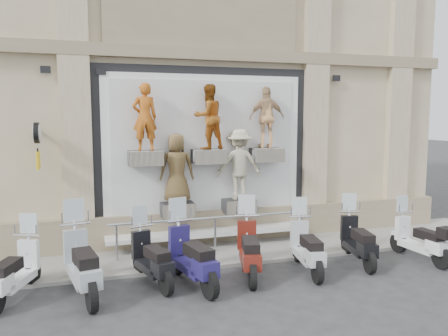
{
  "coord_description": "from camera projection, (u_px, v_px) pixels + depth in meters",
  "views": [
    {
      "loc": [
        -2.78,
        -7.83,
        3.29
      ],
      "look_at": [
        0.19,
        1.9,
        2.1
      ],
      "focal_mm": 35.0,
      "sensor_mm": 36.0,
      "label": 1
    }
  ],
  "objects": [
    {
      "name": "scooter_h",
      "position": [
        358.0,
        231.0,
        9.81
      ],
      "size": [
        0.92,
        1.92,
        1.5
      ],
      "primitive_type": null,
      "rotation": [
        0.0,
        0.0,
        -0.22
      ],
      "color": "black",
      "rests_on": "ground"
    },
    {
      "name": "scooter_e",
      "position": [
        192.0,
        245.0,
        8.48
      ],
      "size": [
        1.02,
        2.11,
        1.65
      ],
      "primitive_type": null,
      "rotation": [
        0.0,
        0.0,
        0.22
      ],
      "color": "#1D1751",
      "rests_on": "ground"
    },
    {
      "name": "scooter_f",
      "position": [
        249.0,
        238.0,
        9.01
      ],
      "size": [
        1.06,
        2.05,
        1.6
      ],
      "primitive_type": null,
      "rotation": [
        0.0,
        0.0,
        -0.26
      ],
      "color": "#58170F",
      "rests_on": "ground"
    },
    {
      "name": "scooter_c",
      "position": [
        82.0,
        251.0,
        7.98
      ],
      "size": [
        1.02,
        2.19,
        1.71
      ],
      "primitive_type": null,
      "rotation": [
        0.0,
        0.0,
        0.2
      ],
      "color": "#999FA5",
      "rests_on": "ground"
    },
    {
      "name": "scooter_d",
      "position": [
        151.0,
        248.0,
        8.57
      ],
      "size": [
        0.99,
        1.9,
        1.48
      ],
      "primitive_type": null,
      "rotation": [
        0.0,
        0.0,
        0.27
      ],
      "color": "black",
      "rests_on": "ground"
    },
    {
      "name": "sidewalk",
      "position": [
        214.0,
        251.0,
        10.61
      ],
      "size": [
        16.0,
        2.2,
        0.08
      ],
      "primitive_type": "cube",
      "color": "gray",
      "rests_on": "ground"
    },
    {
      "name": "clock_sign_bracket",
      "position": [
        37.0,
        140.0,
        9.51
      ],
      "size": [
        0.1,
        0.8,
        1.02
      ],
      "color": "black",
      "rests_on": "ground"
    },
    {
      "name": "guard_rail",
      "position": [
        215.0,
        236.0,
        10.47
      ],
      "size": [
        5.06,
        0.1,
        0.93
      ],
      "primitive_type": null,
      "color": "#9EA0A5",
      "rests_on": "ground"
    },
    {
      "name": "building",
      "position": [
        174.0,
        36.0,
        14.58
      ],
      "size": [
        14.0,
        8.6,
        12.0
      ],
      "primitive_type": null,
      "color": "beige",
      "rests_on": "ground"
    },
    {
      "name": "scooter_g",
      "position": [
        307.0,
        237.0,
        9.26
      ],
      "size": [
        0.85,
        1.92,
        1.51
      ],
      "primitive_type": null,
      "rotation": [
        0.0,
        0.0,
        -0.17
      ],
      "color": "#ACAFB3",
      "rests_on": "ground"
    },
    {
      "name": "ground",
      "position": [
        243.0,
        284.0,
        8.62
      ],
      "size": [
        90.0,
        90.0,
        0.0
      ],
      "primitive_type": "plane",
      "color": "#2B2B2E",
      "rests_on": "ground"
    },
    {
      "name": "scooter_i",
      "position": [
        420.0,
        230.0,
        10.01
      ],
      "size": [
        0.65,
        1.79,
        1.42
      ],
      "primitive_type": null,
      "rotation": [
        0.0,
        0.0,
        0.08
      ],
      "color": "silver",
      "rests_on": "ground"
    },
    {
      "name": "shop_vitrine",
      "position": [
        210.0,
        154.0,
        10.99
      ],
      "size": [
        5.6,
        0.83,
        4.3
      ],
      "color": "black",
      "rests_on": "ground"
    },
    {
      "name": "scooter_b",
      "position": [
        14.0,
        260.0,
        7.86
      ],
      "size": [
        1.09,
        1.87,
        1.46
      ],
      "primitive_type": null,
      "rotation": [
        0.0,
        0.0,
        -0.34
      ],
      "color": "silver",
      "rests_on": "ground"
    }
  ]
}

